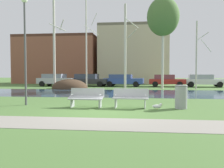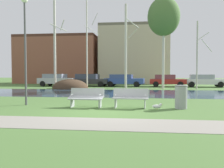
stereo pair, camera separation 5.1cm
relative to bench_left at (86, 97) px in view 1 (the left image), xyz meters
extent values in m
plane|color=#476B33|center=(1.00, 8.78, -0.47)|extent=(120.00, 120.00, 0.00)
cube|color=gray|center=(1.00, -3.47, -0.47)|extent=(60.00, 1.82, 0.01)
cube|color=#284256|center=(1.00, 8.07, -0.47)|extent=(80.00, 7.46, 0.01)
ellipsoid|color=#423021|center=(-4.67, 13.15, -0.47)|extent=(3.70, 3.38, 1.95)
cube|color=#9EA0A3|center=(-0.01, -0.09, -0.02)|extent=(1.63, 0.59, 0.16)
cube|color=#9EA0A3|center=(0.01, 0.18, 0.20)|extent=(1.60, 0.20, 0.40)
cube|color=#9EA0A3|center=(-0.66, 0.01, -0.25)|extent=(0.07, 0.43, 0.45)
cube|color=#9EA0A3|center=(0.65, -0.08, -0.25)|extent=(0.07, 0.43, 0.45)
cylinder|color=#9EA0A3|center=(-0.66, -0.03, 0.12)|extent=(0.06, 0.28, 0.04)
cylinder|color=#9EA0A3|center=(0.65, -0.12, 0.12)|extent=(0.06, 0.28, 0.04)
cube|color=#9EA0A3|center=(2.01, -0.09, -0.02)|extent=(1.63, 0.59, 0.05)
cube|color=#9EA0A3|center=(2.03, 0.18, 0.20)|extent=(1.60, 0.20, 0.40)
cube|color=#9EA0A3|center=(1.36, 0.01, -0.25)|extent=(0.07, 0.43, 0.45)
cube|color=#9EA0A3|center=(2.67, -0.08, -0.25)|extent=(0.07, 0.43, 0.45)
cylinder|color=#9EA0A3|center=(1.36, -0.03, 0.12)|extent=(0.06, 0.28, 0.04)
cylinder|color=#9EA0A3|center=(2.67, -0.12, 0.12)|extent=(0.06, 0.28, 0.04)
cylinder|color=gray|center=(4.24, 0.06, 0.05)|extent=(0.52, 0.52, 1.04)
torus|color=#545557|center=(4.24, 0.06, 0.54)|extent=(0.55, 0.55, 0.04)
ellipsoid|color=white|center=(3.16, -0.24, -0.35)|extent=(0.38, 0.17, 0.17)
sphere|color=white|center=(3.34, -0.24, -0.27)|extent=(0.12, 0.12, 0.12)
cone|color=gold|center=(3.40, -0.24, -0.27)|extent=(0.07, 0.04, 0.04)
cylinder|color=gold|center=(3.18, -0.28, -0.42)|extent=(0.01, 0.01, 0.10)
cylinder|color=gold|center=(3.18, -0.21, -0.42)|extent=(0.01, 0.01, 0.10)
cylinder|color=#4C4C51|center=(-3.13, 0.44, 2.02)|extent=(0.10, 0.10, 4.98)
cylinder|color=beige|center=(-6.31, 13.23, 4.11)|extent=(0.24, 0.24, 9.16)
cylinder|color=beige|center=(-5.65, 13.69, 6.13)|extent=(0.87, 1.21, 0.94)
cylinder|color=beige|center=(-5.67, 12.57, 5.65)|extent=(1.35, 1.31, 0.62)
cylinder|color=beige|center=(-3.05, 13.74, 4.17)|extent=(0.15, 0.15, 9.29)
cylinder|color=beige|center=(-2.32, 14.24, 6.76)|extent=(0.89, 1.27, 1.06)
cylinder|color=beige|center=(-2.37, 13.03, 5.40)|extent=(1.35, 1.31, 0.83)
cylinder|color=beige|center=(0.94, 14.37, 3.90)|extent=(0.25, 0.25, 8.75)
cylinder|color=beige|center=(1.63, 14.84, 5.27)|extent=(0.97, 1.36, 0.72)
cylinder|color=beige|center=(1.63, 13.65, 6.14)|extent=(1.39, 1.36, 0.87)
cylinder|color=beige|center=(4.74, 13.82, 4.14)|extent=(0.25, 0.25, 9.23)
ellipsoid|color=#4C7038|center=(4.74, 13.82, 6.73)|extent=(3.20, 3.20, 3.84)
cylinder|color=beige|center=(7.90, 13.29, 2.82)|extent=(0.16, 0.16, 6.58)
cylinder|color=beige|center=(8.55, 13.73, 4.70)|extent=(0.88, 1.26, 0.64)
cylinder|color=beige|center=(8.60, 12.57, 3.66)|extent=(1.30, 1.26, 1.09)
cube|color=#B2B5BC|center=(-7.43, 17.14, 0.18)|extent=(4.64, 2.31, 0.67)
cube|color=gray|center=(-7.78, 17.17, 0.76)|extent=(2.66, 1.89, 0.49)
cylinder|color=black|center=(-5.86, 17.93, -0.15)|extent=(0.66, 0.28, 0.64)
cylinder|color=black|center=(-6.05, 16.06, -0.15)|extent=(0.66, 0.28, 0.64)
cylinder|color=black|center=(-8.81, 18.22, -0.15)|extent=(0.66, 0.28, 0.64)
cylinder|color=black|center=(-8.99, 16.34, -0.15)|extent=(0.66, 0.28, 0.64)
cube|color=#282B30|center=(-3.47, 17.40, 0.13)|extent=(4.72, 2.33, 0.56)
cube|color=#2F3648|center=(-3.84, 17.44, 0.71)|extent=(2.70, 1.91, 0.59)
cylinder|color=black|center=(-1.89, 18.20, -0.15)|extent=(0.66, 0.28, 0.64)
cylinder|color=black|center=(-2.07, 16.31, -0.15)|extent=(0.66, 0.28, 0.64)
cylinder|color=black|center=(-4.88, 18.49, -0.15)|extent=(0.66, 0.28, 0.64)
cylinder|color=black|center=(-5.06, 16.60, -0.15)|extent=(0.66, 0.28, 0.64)
cube|color=#2D4793|center=(0.61, 17.48, 0.17)|extent=(4.75, 2.28, 0.64)
cube|color=#32457F|center=(0.25, 17.52, 0.72)|extent=(2.72, 1.87, 0.47)
cylinder|color=black|center=(2.21, 18.26, -0.15)|extent=(0.66, 0.28, 0.64)
cylinder|color=black|center=(2.03, 16.41, -0.15)|extent=(0.66, 0.28, 0.64)
cylinder|color=black|center=(-0.81, 18.55, -0.15)|extent=(0.66, 0.28, 0.64)
cylinder|color=black|center=(-0.99, 16.71, -0.15)|extent=(0.66, 0.28, 0.64)
cube|color=maroon|center=(5.66, 17.63, 0.13)|extent=(4.23, 2.18, 0.56)
cube|color=brown|center=(5.33, 17.66, 0.67)|extent=(2.42, 1.79, 0.52)
cylinder|color=black|center=(7.08, 18.39, -0.15)|extent=(0.66, 0.28, 0.64)
cylinder|color=black|center=(6.91, 16.61, -0.15)|extent=(0.66, 0.28, 0.64)
cylinder|color=black|center=(4.41, 18.65, -0.15)|extent=(0.66, 0.28, 0.64)
cylinder|color=black|center=(4.23, 16.87, -0.15)|extent=(0.66, 0.28, 0.64)
cube|color=silver|center=(9.78, 17.63, 0.14)|extent=(4.72, 2.21, 0.58)
cube|color=#949AAC|center=(9.42, 17.66, 0.69)|extent=(2.70, 1.80, 0.51)
cylinder|color=black|center=(11.37, 18.37, -0.15)|extent=(0.66, 0.28, 0.64)
cylinder|color=black|center=(11.20, 16.60, -0.15)|extent=(0.66, 0.28, 0.64)
cylinder|color=black|center=(8.37, 18.66, -0.15)|extent=(0.66, 0.28, 0.64)
cylinder|color=black|center=(8.19, 16.89, -0.15)|extent=(0.66, 0.28, 0.64)
cube|color=brown|center=(-10.41, 26.01, 2.99)|extent=(12.35, 6.06, 6.93)
cube|color=#4E2C21|center=(-10.41, 26.01, 6.66)|extent=(12.35, 6.06, 0.40)
cube|color=#BCAD8E|center=(1.48, 26.81, 3.73)|extent=(10.23, 6.83, 8.40)
cube|color=#675F4E|center=(1.48, 26.81, 8.12)|extent=(10.23, 6.83, 0.40)
camera|label=1|loc=(2.40, -10.72, 1.09)|focal=38.42mm
camera|label=2|loc=(2.45, -10.71, 1.09)|focal=38.42mm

